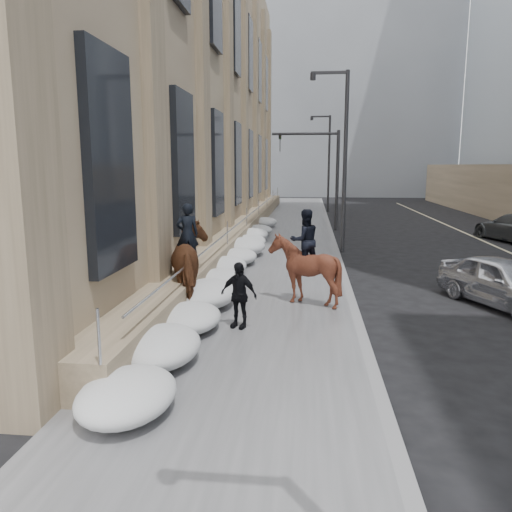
{
  "coord_description": "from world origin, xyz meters",
  "views": [
    {
      "loc": [
        1.37,
        -8.97,
        3.93
      ],
      "look_at": [
        0.06,
        3.2,
        1.7
      ],
      "focal_mm": 35.0,
      "sensor_mm": 36.0,
      "label": 1
    }
  ],
  "objects_px": {
    "mounted_horse_left": "(193,262)",
    "car_silver": "(505,282)",
    "mounted_horse_right": "(304,265)",
    "pedestrian": "(239,295)"
  },
  "relations": [
    {
      "from": "car_silver",
      "to": "mounted_horse_right",
      "type": "bearing_deg",
      "value": 162.55
    },
    {
      "from": "mounted_horse_left",
      "to": "pedestrian",
      "type": "xyz_separation_m",
      "value": [
        1.54,
        -1.96,
        -0.38
      ]
    },
    {
      "from": "mounted_horse_right",
      "to": "car_silver",
      "type": "bearing_deg",
      "value": 163.44
    },
    {
      "from": "mounted_horse_left",
      "to": "mounted_horse_right",
      "type": "height_order",
      "value": "mounted_horse_left"
    },
    {
      "from": "mounted_horse_left",
      "to": "car_silver",
      "type": "relative_size",
      "value": 0.7
    },
    {
      "from": "mounted_horse_right",
      "to": "car_silver",
      "type": "xyz_separation_m",
      "value": [
        5.6,
        0.65,
        -0.5
      ]
    },
    {
      "from": "mounted_horse_right",
      "to": "pedestrian",
      "type": "xyz_separation_m",
      "value": [
        -1.51,
        -2.28,
        -0.29
      ]
    },
    {
      "from": "mounted_horse_left",
      "to": "pedestrian",
      "type": "relative_size",
      "value": 1.85
    },
    {
      "from": "mounted_horse_left",
      "to": "car_silver",
      "type": "bearing_deg",
      "value": 165.96
    },
    {
      "from": "pedestrian",
      "to": "car_silver",
      "type": "height_order",
      "value": "pedestrian"
    }
  ]
}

